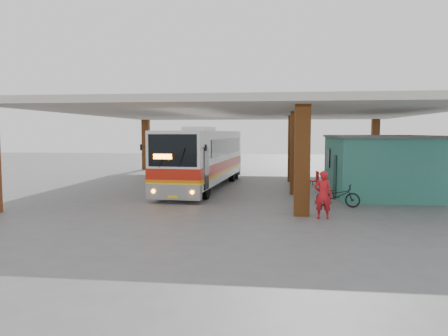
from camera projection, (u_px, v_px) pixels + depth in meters
name	position (u px, v px, depth m)	size (l,w,h in m)	color
ground	(234.00, 202.00, 20.56)	(90.00, 90.00, 0.00)	#515154
brick_columns	(267.00, 151.00, 25.15)	(20.10, 21.60, 4.35)	#9C5422
canopy_roof	(253.00, 112.00, 26.55)	(21.00, 23.00, 0.30)	beige
shop_building	(380.00, 164.00, 23.46)	(5.20, 8.20, 3.11)	#2F7662
coach_bus	(204.00, 158.00, 25.56)	(3.33, 12.39, 3.57)	silver
motorcycle	(338.00, 195.00, 19.19)	(0.66, 1.90, 1.00)	black
pedestrian	(323.00, 195.00, 16.46)	(0.67, 0.44, 1.83)	red
red_chair	(316.00, 179.00, 27.19)	(0.54, 0.54, 0.84)	red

